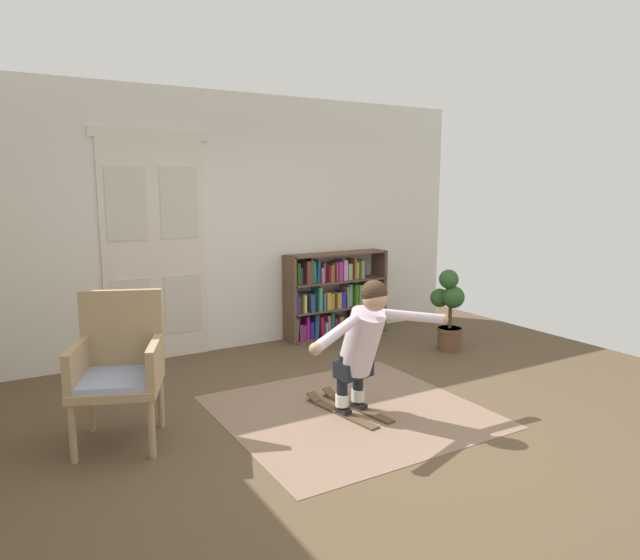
{
  "coord_description": "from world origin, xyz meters",
  "views": [
    {
      "loc": [
        -2.51,
        -3.52,
        1.88
      ],
      "look_at": [
        -0.0,
        0.74,
        1.05
      ],
      "focal_mm": 31.84,
      "sensor_mm": 36.0,
      "label": 1
    }
  ],
  "objects_px": {
    "potted_plant": "(449,309)",
    "person_skier": "(363,339)",
    "wicker_chair": "(119,364)",
    "bookshelf": "(334,299)",
    "skis_pair": "(347,408)"
  },
  "relations": [
    {
      "from": "bookshelf",
      "to": "person_skier",
      "type": "height_order",
      "value": "person_skier"
    },
    {
      "from": "wicker_chair",
      "to": "person_skier",
      "type": "xyz_separation_m",
      "value": [
        1.77,
        -0.58,
        0.08
      ]
    },
    {
      "from": "wicker_chair",
      "to": "bookshelf",
      "type": "bearing_deg",
      "value": 30.32
    },
    {
      "from": "wicker_chair",
      "to": "potted_plant",
      "type": "relative_size",
      "value": 1.16
    },
    {
      "from": "wicker_chair",
      "to": "person_skier",
      "type": "bearing_deg",
      "value": -18.22
    },
    {
      "from": "wicker_chair",
      "to": "person_skier",
      "type": "relative_size",
      "value": 0.75
    },
    {
      "from": "bookshelf",
      "to": "potted_plant",
      "type": "height_order",
      "value": "bookshelf"
    },
    {
      "from": "skis_pair",
      "to": "wicker_chair",
      "type": "bearing_deg",
      "value": 166.94
    },
    {
      "from": "person_skier",
      "to": "wicker_chair",
      "type": "bearing_deg",
      "value": 161.78
    },
    {
      "from": "bookshelf",
      "to": "skis_pair",
      "type": "distance_m",
      "value": 2.47
    },
    {
      "from": "bookshelf",
      "to": "potted_plant",
      "type": "bearing_deg",
      "value": -57.25
    },
    {
      "from": "potted_plant",
      "to": "person_skier",
      "type": "xyz_separation_m",
      "value": [
        -1.94,
        -1.09,
        0.18
      ]
    },
    {
      "from": "potted_plant",
      "to": "person_skier",
      "type": "distance_m",
      "value": 2.23
    },
    {
      "from": "potted_plant",
      "to": "wicker_chair",
      "type": "bearing_deg",
      "value": -172.29
    },
    {
      "from": "person_skier",
      "to": "potted_plant",
      "type": "bearing_deg",
      "value": 29.26
    }
  ]
}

